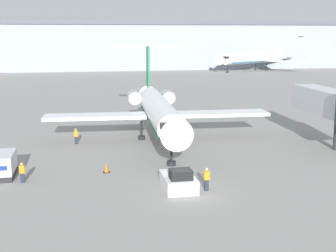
{
  "coord_description": "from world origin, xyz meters",
  "views": [
    {
      "loc": [
        -7.46,
        -32.09,
        11.56
      ],
      "look_at": [
        0.0,
        8.0,
        3.42
      ],
      "focal_mm": 50.0,
      "sensor_mm": 36.0,
      "label": 1
    }
  ],
  "objects": [
    {
      "name": "worker_on_apron",
      "position": [
        -12.26,
        4.53,
        0.85
      ],
      "size": [
        0.4,
        0.24,
        1.64
      ],
      "color": "#232838",
      "rests_on": "ground"
    },
    {
      "name": "worker_by_wing",
      "position": [
        -8.21,
        17.07,
        0.87
      ],
      "size": [
        0.4,
        0.24,
        1.67
      ],
      "color": "#232838",
      "rests_on": "ground"
    },
    {
      "name": "worker_near_tug",
      "position": [
        1.44,
        0.07,
        0.92
      ],
      "size": [
        0.4,
        0.25,
        1.76
      ],
      "color": "#232838",
      "rests_on": "ground"
    },
    {
      "name": "terminal_building",
      "position": [
        0.0,
        120.0,
        7.64
      ],
      "size": [
        180.0,
        16.8,
        15.22
      ],
      "color": "#8C939E",
      "rests_on": "ground"
    },
    {
      "name": "ground_plane",
      "position": [
        0.0,
        0.0,
        0.0
      ],
      "size": [
        600.0,
        600.0,
        0.0
      ],
      "primitive_type": "plane",
      "color": "gray"
    },
    {
      "name": "airplane_parked_far_right",
      "position": [
        47.63,
        107.56,
        3.96
      ],
      "size": [
        33.25,
        30.28,
        10.73
      ],
      "color": "white",
      "rests_on": "ground"
    },
    {
      "name": "airplane_main",
      "position": [
        0.63,
        17.22,
        3.47
      ],
      "size": [
        24.45,
        25.62,
        10.07
      ],
      "color": "white",
      "rests_on": "ground"
    },
    {
      "name": "jet_bridge",
      "position": [
        17.56,
        11.73,
        4.44
      ],
      "size": [
        3.2,
        11.11,
        6.19
      ],
      "color": "#2D2D33",
      "rests_on": "ground"
    },
    {
      "name": "traffic_cone_left",
      "position": [
        -5.63,
        6.11,
        0.38
      ],
      "size": [
        0.57,
        0.57,
        0.79
      ],
      "color": "black",
      "rests_on": "ground"
    },
    {
      "name": "luggage_cart",
      "position": [
        -14.1,
        6.46,
        0.98
      ],
      "size": [
        2.03,
        3.61,
        1.96
      ],
      "color": "#232326",
      "rests_on": "ground"
    },
    {
      "name": "pushback_tug",
      "position": [
        -0.51,
        0.91,
        0.62
      ],
      "size": [
        2.31,
        3.8,
        1.71
      ],
      "color": "silver",
      "rests_on": "ground"
    }
  ]
}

